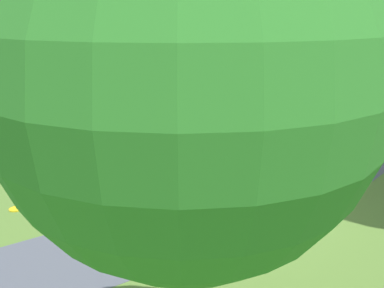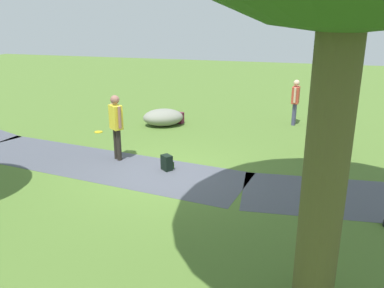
{
  "view_description": "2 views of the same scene",
  "coord_description": "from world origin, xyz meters",
  "px_view_note": "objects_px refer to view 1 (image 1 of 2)",
  "views": [
    {
      "loc": [
        6.6,
        5.38,
        3.78
      ],
      "look_at": [
        0.79,
        -0.58,
        1.33
      ],
      "focal_mm": 42.28,
      "sensor_mm": 36.0,
      "label": 1
    },
    {
      "loc": [
        -3.17,
        8.86,
        3.91
      ],
      "look_at": [
        -0.74,
        0.04,
        0.9
      ],
      "focal_mm": 38.16,
      "sensor_mm": 36.0,
      "label": 2
    }
  ],
  "objects_px": {
    "lawn_boulder": "(63,159)",
    "man_near_boulder": "(155,166)",
    "young_tree_near_path": "(186,85)",
    "passerby_on_path": "(164,102)",
    "handbag_on_grass": "(259,134)",
    "woman_with_handbag": "(250,114)",
    "spare_backpack_on_lawn": "(225,192)",
    "backpack_by_boulder": "(71,155)",
    "frisbee_on_grass": "(16,209)"
  },
  "relations": [
    {
      "from": "woman_with_handbag",
      "to": "handbag_on_grass",
      "type": "bearing_deg",
      "value": -168.74
    },
    {
      "from": "lawn_boulder",
      "to": "spare_backpack_on_lawn",
      "type": "distance_m",
      "value": 4.27
    },
    {
      "from": "man_near_boulder",
      "to": "frisbee_on_grass",
      "type": "relative_size",
      "value": 6.69
    },
    {
      "from": "backpack_by_boulder",
      "to": "spare_backpack_on_lawn",
      "type": "relative_size",
      "value": 1.0
    },
    {
      "from": "young_tree_near_path",
      "to": "man_near_boulder",
      "type": "relative_size",
      "value": 2.61
    },
    {
      "from": "man_near_boulder",
      "to": "handbag_on_grass",
      "type": "bearing_deg",
      "value": -160.66
    },
    {
      "from": "handbag_on_grass",
      "to": "young_tree_near_path",
      "type": "bearing_deg",
      "value": 34.15
    },
    {
      "from": "passerby_on_path",
      "to": "handbag_on_grass",
      "type": "xyz_separation_m",
      "value": [
        -1.36,
        2.89,
        -0.79
      ]
    },
    {
      "from": "woman_with_handbag",
      "to": "frisbee_on_grass",
      "type": "bearing_deg",
      "value": -2.4
    },
    {
      "from": "passerby_on_path",
      "to": "handbag_on_grass",
      "type": "relative_size",
      "value": 4.84
    },
    {
      "from": "lawn_boulder",
      "to": "spare_backpack_on_lawn",
      "type": "height_order",
      "value": "lawn_boulder"
    },
    {
      "from": "passerby_on_path",
      "to": "backpack_by_boulder",
      "type": "xyz_separation_m",
      "value": [
        4.0,
        0.9,
        -0.73
      ]
    },
    {
      "from": "backpack_by_boulder",
      "to": "young_tree_near_path",
      "type": "bearing_deg",
      "value": 66.84
    },
    {
      "from": "man_near_boulder",
      "to": "spare_backpack_on_lawn",
      "type": "height_order",
      "value": "man_near_boulder"
    },
    {
      "from": "frisbee_on_grass",
      "to": "handbag_on_grass",
      "type": "bearing_deg",
      "value": 178.8
    },
    {
      "from": "handbag_on_grass",
      "to": "frisbee_on_grass",
      "type": "relative_size",
      "value": 1.24
    },
    {
      "from": "passerby_on_path",
      "to": "handbag_on_grass",
      "type": "bearing_deg",
      "value": 115.21
    },
    {
      "from": "passerby_on_path",
      "to": "woman_with_handbag",
      "type": "bearing_deg",
      "value": 102.96
    },
    {
      "from": "backpack_by_boulder",
      "to": "frisbee_on_grass",
      "type": "xyz_separation_m",
      "value": [
        2.29,
        1.83,
        -0.18
      ]
    },
    {
      "from": "young_tree_near_path",
      "to": "backpack_by_boulder",
      "type": "height_order",
      "value": "young_tree_near_path"
    },
    {
      "from": "man_near_boulder",
      "to": "backpack_by_boulder",
      "type": "relative_size",
      "value": 4.47
    },
    {
      "from": "backpack_by_boulder",
      "to": "frisbee_on_grass",
      "type": "relative_size",
      "value": 1.5
    },
    {
      "from": "young_tree_near_path",
      "to": "man_near_boulder",
      "type": "height_order",
      "value": "young_tree_near_path"
    },
    {
      "from": "spare_backpack_on_lawn",
      "to": "frisbee_on_grass",
      "type": "relative_size",
      "value": 1.5
    },
    {
      "from": "woman_with_handbag",
      "to": "backpack_by_boulder",
      "type": "distance_m",
      "value": 5.2
    },
    {
      "from": "passerby_on_path",
      "to": "handbag_on_grass",
      "type": "distance_m",
      "value": 3.29
    },
    {
      "from": "handbag_on_grass",
      "to": "spare_backpack_on_lawn",
      "type": "distance_m",
      "value": 4.97
    },
    {
      "from": "young_tree_near_path",
      "to": "man_near_boulder",
      "type": "xyz_separation_m",
      "value": [
        -2.87,
        -3.87,
        -2.24
      ]
    },
    {
      "from": "handbag_on_grass",
      "to": "spare_backpack_on_lawn",
      "type": "height_order",
      "value": "spare_backpack_on_lawn"
    },
    {
      "from": "young_tree_near_path",
      "to": "woman_with_handbag",
      "type": "relative_size",
      "value": 2.94
    },
    {
      "from": "man_near_boulder",
      "to": "handbag_on_grass",
      "type": "height_order",
      "value": "man_near_boulder"
    },
    {
      "from": "frisbee_on_grass",
      "to": "young_tree_near_path",
      "type": "bearing_deg",
      "value": 79.74
    },
    {
      "from": "lawn_boulder",
      "to": "passerby_on_path",
      "type": "xyz_separation_m",
      "value": [
        -4.47,
        -1.34,
        0.63
      ]
    },
    {
      "from": "spare_backpack_on_lawn",
      "to": "backpack_by_boulder",
      "type": "bearing_deg",
      "value": -76.88
    },
    {
      "from": "young_tree_near_path",
      "to": "lawn_boulder",
      "type": "height_order",
      "value": "young_tree_near_path"
    },
    {
      "from": "woman_with_handbag",
      "to": "backpack_by_boulder",
      "type": "height_order",
      "value": "woman_with_handbag"
    },
    {
      "from": "frisbee_on_grass",
      "to": "spare_backpack_on_lawn",
      "type": "bearing_deg",
      "value": 141.88
    },
    {
      "from": "young_tree_near_path",
      "to": "frisbee_on_grass",
      "type": "bearing_deg",
      "value": -100.26
    },
    {
      "from": "man_near_boulder",
      "to": "passerby_on_path",
      "type": "height_order",
      "value": "man_near_boulder"
    },
    {
      "from": "woman_with_handbag",
      "to": "handbag_on_grass",
      "type": "height_order",
      "value": "woman_with_handbag"
    },
    {
      "from": "backpack_by_boulder",
      "to": "frisbee_on_grass",
      "type": "bearing_deg",
      "value": 38.65
    },
    {
      "from": "man_near_boulder",
      "to": "woman_with_handbag",
      "type": "bearing_deg",
      "value": -159.68
    },
    {
      "from": "young_tree_near_path",
      "to": "backpack_by_boulder",
      "type": "bearing_deg",
      "value": -113.16
    },
    {
      "from": "man_near_boulder",
      "to": "spare_backpack_on_lawn",
      "type": "xyz_separation_m",
      "value": [
        -1.55,
        0.38,
        -0.85
      ]
    },
    {
      "from": "passerby_on_path",
      "to": "handbag_on_grass",
      "type": "height_order",
      "value": "passerby_on_path"
    },
    {
      "from": "lawn_boulder",
      "to": "man_near_boulder",
      "type": "height_order",
      "value": "man_near_boulder"
    },
    {
      "from": "woman_with_handbag",
      "to": "passerby_on_path",
      "type": "bearing_deg",
      "value": -77.04
    },
    {
      "from": "spare_backpack_on_lawn",
      "to": "lawn_boulder",
      "type": "bearing_deg",
      "value": -69.42
    },
    {
      "from": "woman_with_handbag",
      "to": "frisbee_on_grass",
      "type": "distance_m",
      "value": 7.04
    },
    {
      "from": "handbag_on_grass",
      "to": "backpack_by_boulder",
      "type": "xyz_separation_m",
      "value": [
        5.36,
        -1.99,
        0.05
      ]
    }
  ]
}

